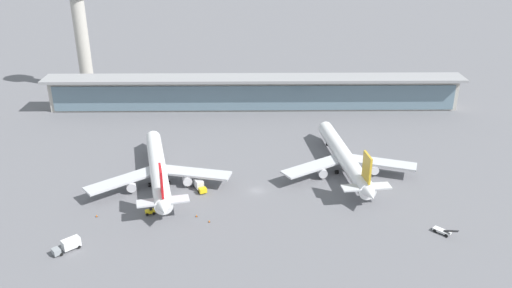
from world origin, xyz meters
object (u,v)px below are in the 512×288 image
airliner_centre_stand (345,158)px  service_truck_mid_apron_white (443,231)px  safety_cone_alpha (97,216)px  safety_cone_charlie (196,216)px  service_truck_under_wing_yellow (199,184)px  safety_cone_bravo (209,221)px  airliner_left_stand (158,169)px  service_truck_by_tail_yellow (150,211)px  service_truck_near_nose_grey (68,245)px  control_tower (80,25)px

airliner_centre_stand → service_truck_mid_apron_white: bearing=-61.6°
safety_cone_alpha → safety_cone_charlie: size_ratio=1.00×
safety_cone_charlie → airliner_centre_stand: bearing=31.1°
service_truck_under_wing_yellow → safety_cone_bravo: 20.19m
airliner_left_stand → service_truck_under_wing_yellow: airliner_left_stand is taller
safety_cone_bravo → airliner_centre_stand: bearing=35.9°
service_truck_under_wing_yellow → service_truck_by_tail_yellow: 19.92m
service_truck_mid_apron_white → service_truck_by_tail_yellow: (-82.18, 11.26, 0.07)m
safety_cone_alpha → safety_cone_bravo: same height
airliner_centre_stand → safety_cone_charlie: size_ratio=86.35×
airliner_centre_stand → safety_cone_bravo: size_ratio=86.35×
service_truck_near_nose_grey → service_truck_by_tail_yellow: size_ratio=2.14×
control_tower → safety_cone_charlie: control_tower is taller
service_truck_near_nose_grey → control_tower: size_ratio=0.12×
airliner_left_stand → service_truck_near_nose_grey: bearing=-115.8°
service_truck_by_tail_yellow → safety_cone_bravo: 18.18m
service_truck_under_wing_yellow → safety_cone_bravo: size_ratio=10.85×
service_truck_under_wing_yellow → safety_cone_alpha: size_ratio=10.85×
airliner_centre_stand → control_tower: (-112.65, 92.02, 27.08)m
airliner_centre_stand → service_truck_by_tail_yellow: 67.26m
airliner_left_stand → safety_cone_bravo: airliner_left_stand is taller
service_truck_under_wing_yellow → safety_cone_charlie: service_truck_under_wing_yellow is taller
control_tower → safety_cone_bravo: (68.82, -123.76, -31.83)m
service_truck_mid_apron_white → control_tower: 189.19m
control_tower → safety_cone_bravo: size_ratio=83.83×
control_tower → safety_cone_bravo: control_tower is taller
safety_cone_bravo → safety_cone_charlie: bearing=142.8°
service_truck_under_wing_yellow → safety_cone_alpha: service_truck_under_wing_yellow is taller
airliner_left_stand → safety_cone_charlie: bearing=-55.9°
service_truck_near_nose_grey → safety_cone_bravo: size_ratio=9.98×
airliner_centre_stand → airliner_left_stand: bearing=-172.6°
airliner_centre_stand → service_truck_by_tail_yellow: (-61.40, -27.13, -4.19)m
airliner_left_stand → service_truck_mid_apron_white: airliner_left_stand is taller
service_truck_under_wing_yellow → service_truck_mid_apron_white: (69.13, -26.28, -0.88)m
airliner_left_stand → service_truck_by_tail_yellow: (0.40, -19.12, -4.19)m
safety_cone_alpha → service_truck_mid_apron_white: bearing=-5.8°
service_truck_mid_apron_white → service_truck_by_tail_yellow: bearing=172.2°
airliner_left_stand → service_truck_near_nose_grey: airliner_left_stand is taller
safety_cone_charlie → control_tower: bearing=118.3°
service_truck_mid_apron_white → safety_cone_bravo: (-64.61, 6.65, -0.49)m
service_truck_near_nose_grey → control_tower: bearing=103.6°
service_truck_by_tail_yellow → airliner_centre_stand: bearing=23.8°
service_truck_under_wing_yellow → safety_cone_alpha: 32.78m
service_truck_mid_apron_white → safety_cone_charlie: service_truck_mid_apron_white is taller
airliner_centre_stand → service_truck_near_nose_grey: (-79.58, -44.83, -3.38)m
service_truck_mid_apron_white → control_tower: control_tower is taller
service_truck_under_wing_yellow → service_truck_mid_apron_white: bearing=-20.8°
service_truck_by_tail_yellow → safety_cone_bravo: size_ratio=4.67×
safety_cone_charlie → service_truck_under_wing_yellow: bearing=92.1°
airliner_left_stand → safety_cone_alpha: (-14.93, -20.43, -4.75)m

